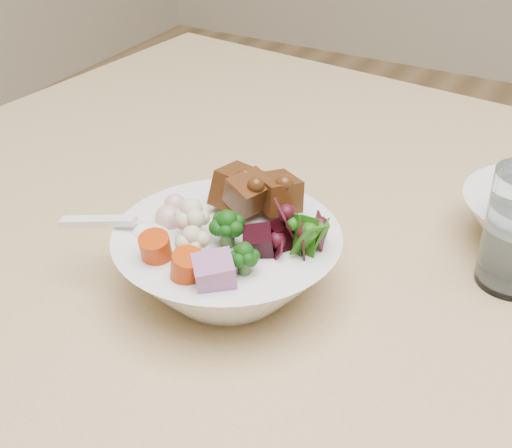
% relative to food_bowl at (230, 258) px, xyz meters
% --- Properties ---
extents(food_bowl, '(0.21, 0.21, 0.11)m').
position_rel_food_bowl_xyz_m(food_bowl, '(0.00, 0.00, 0.00)').
color(food_bowl, white).
rests_on(food_bowl, dining_table).
extents(soup_spoon, '(0.11, 0.05, 0.02)m').
position_rel_food_bowl_xyz_m(soup_spoon, '(-0.08, -0.03, 0.03)').
color(soup_spoon, white).
rests_on(soup_spoon, food_bowl).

